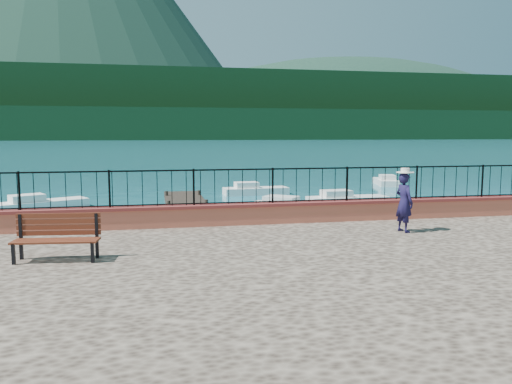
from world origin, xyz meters
name	(u,v)px	position (x,y,z in m)	size (l,w,h in m)	color
ground	(326,308)	(0.00, 0.00, 0.00)	(2000.00, 2000.00, 0.00)	#19596B
parapet	(283,213)	(0.00, 3.70, 1.49)	(28.00, 0.46, 0.58)	#CB5F49
railing	(283,186)	(0.00, 3.70, 2.25)	(27.00, 0.05, 0.95)	black
dock	(191,215)	(-2.00, 12.00, 0.15)	(2.00, 16.00, 0.30)	#2D231C
far_forest	(159,125)	(0.00, 300.00, 9.00)	(900.00, 60.00, 18.00)	black
foothills	(158,108)	(0.00, 360.00, 22.00)	(900.00, 120.00, 44.00)	black
companion_hill	(343,137)	(220.00, 560.00, 0.00)	(448.00, 384.00, 180.00)	#142D23
park_bench	(57,247)	(-5.47, 0.50, 1.48)	(1.70, 0.73, 0.91)	black
person	(404,202)	(2.70, 1.81, 1.96)	(0.56, 0.36, 1.52)	#161134
hat	(405,170)	(2.70, 1.81, 2.78)	(0.44, 0.44, 0.12)	white
boat_0	(81,236)	(-5.93, 6.92, 0.40)	(3.39, 1.30, 0.80)	white
boat_1	(294,205)	(2.82, 12.41, 0.40)	(4.37, 1.30, 0.80)	silver
boat_2	(348,197)	(6.39, 14.68, 0.40)	(4.23, 1.30, 0.80)	silver
boat_3	(41,201)	(-9.03, 16.18, 0.40)	(4.35, 1.30, 0.80)	white
boat_4	(256,188)	(2.53, 19.93, 0.40)	(3.93, 1.30, 0.80)	silver
boat_5	(386,179)	(12.92, 23.62, 0.40)	(3.36, 1.30, 0.80)	silver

